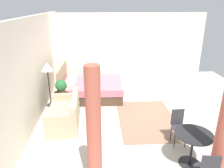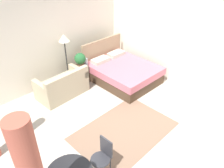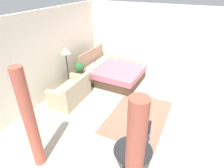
% 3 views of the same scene
% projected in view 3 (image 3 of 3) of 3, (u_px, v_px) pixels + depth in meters
% --- Properties ---
extents(ground_plane, '(8.50, 8.81, 0.02)m').
position_uv_depth(ground_plane, '(132.00, 113.00, 5.72)').
color(ground_plane, '#B2A899').
extents(wall_back, '(8.50, 0.12, 2.79)m').
position_uv_depth(wall_back, '(50.00, 55.00, 6.14)').
color(wall_back, silver).
rests_on(wall_back, ground).
extents(wall_right, '(0.12, 5.81, 2.79)m').
position_uv_depth(wall_right, '(159.00, 43.00, 7.19)').
color(wall_right, silver).
rests_on(wall_right, ground).
extents(area_rug, '(2.33, 1.59, 0.01)m').
position_uv_depth(area_rug, '(138.00, 116.00, 5.58)').
color(area_rug, '#7F604C').
rests_on(area_rug, ground).
extents(bed, '(1.70, 2.09, 1.14)m').
position_uv_depth(bed, '(113.00, 74.00, 7.39)').
color(bed, '#473323').
rests_on(bed, ground).
extents(couch, '(1.43, 0.83, 0.81)m').
position_uv_depth(couch, '(71.00, 93.00, 6.18)').
color(couch, tan).
rests_on(couch, ground).
extents(nightstand, '(0.41, 0.44, 0.55)m').
position_uv_depth(nightstand, '(81.00, 80.00, 7.02)').
color(nightstand, '#38281E').
rests_on(nightstand, ground).
extents(potted_plant, '(0.34, 0.34, 0.46)m').
position_uv_depth(potted_plant, '(79.00, 68.00, 6.66)').
color(potted_plant, brown).
rests_on(potted_plant, nightstand).
extents(vase, '(0.10, 0.10, 0.21)m').
position_uv_depth(vase, '(83.00, 69.00, 6.91)').
color(vase, silver).
rests_on(vase, nightstand).
extents(floor_lamp, '(0.32, 0.32, 1.60)m').
position_uv_depth(floor_lamp, '(66.00, 55.00, 6.27)').
color(floor_lamp, black).
rests_on(floor_lamp, ground).
extents(balcony_table, '(0.75, 0.75, 0.72)m').
position_uv_depth(balcony_table, '(132.00, 158.00, 3.69)').
color(balcony_table, black).
rests_on(balcony_table, ground).
extents(cafe_chair_near_window, '(0.38, 0.38, 0.83)m').
position_uv_depth(cafe_chair_near_window, '(143.00, 133.00, 4.29)').
color(cafe_chair_near_window, '#2D2D33').
rests_on(cafe_chair_near_window, ground).
extents(curtain_left, '(0.28, 0.28, 2.31)m').
position_uv_depth(curtain_left, '(134.00, 162.00, 2.84)').
color(curtain_left, '#C15B47').
rests_on(curtain_left, ground).
extents(curtain_right, '(0.23, 0.23, 2.31)m').
position_uv_depth(curtain_right, '(30.00, 121.00, 3.65)').
color(curtain_right, '#C15B47').
rests_on(curtain_right, ground).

